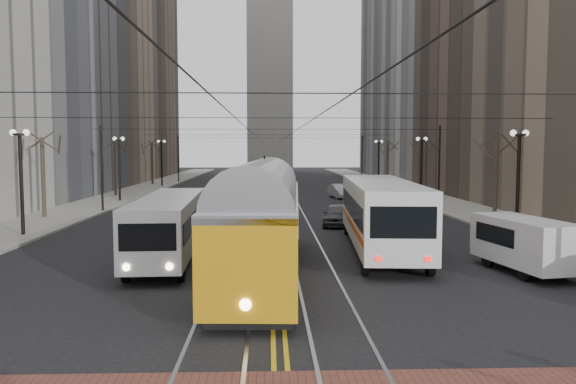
{
  "coord_description": "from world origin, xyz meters",
  "views": [
    {
      "loc": [
        -0.25,
        -12.87,
        4.86
      ],
      "look_at": [
        0.56,
        10.86,
        3.0
      ],
      "focal_mm": 35.0,
      "sensor_mm": 36.0,
      "label": 1
    }
  ],
  "objects": [
    {
      "name": "ground",
      "position": [
        0.0,
        0.0,
        0.0
      ],
      "size": [
        260.0,
        260.0,
        0.0
      ],
      "primitive_type": "plane",
      "color": "black",
      "rests_on": "ground"
    },
    {
      "name": "sidewalk_left",
      "position": [
        -15.0,
        45.0,
        0.07
      ],
      "size": [
        5.0,
        140.0,
        0.15
      ],
      "primitive_type": "cube",
      "color": "gray",
      "rests_on": "ground"
    },
    {
      "name": "sidewalk_right",
      "position": [
        15.0,
        45.0,
        0.07
      ],
      "size": [
        5.0,
        140.0,
        0.15
      ],
      "primitive_type": "cube",
      "color": "gray",
      "rests_on": "ground"
    },
    {
      "name": "streetcar_rails",
      "position": [
        0.0,
        45.0,
        0.0
      ],
      "size": [
        4.8,
        130.0,
        0.02
      ],
      "primitive_type": "cube",
      "color": "gray",
      "rests_on": "ground"
    },
    {
      "name": "centre_lines",
      "position": [
        0.0,
        45.0,
        0.01
      ],
      "size": [
        0.42,
        130.0,
        0.01
      ],
      "primitive_type": "cube",
      "color": "gold",
      "rests_on": "ground"
    },
    {
      "name": "building_left_mid",
      "position": [
        -25.5,
        46.0,
        17.0
      ],
      "size": [
        16.0,
        20.0,
        34.0
      ],
      "primitive_type": "cube",
      "color": "slate",
      "rests_on": "ground"
    },
    {
      "name": "building_left_far",
      "position": [
        -25.5,
        86.0,
        20.0
      ],
      "size": [
        16.0,
        20.0,
        40.0
      ],
      "primitive_type": "cube",
      "color": "brown",
      "rests_on": "ground"
    },
    {
      "name": "building_right_mid",
      "position": [
        25.5,
        46.0,
        17.0
      ],
      "size": [
        16.0,
        20.0,
        34.0
      ],
      "primitive_type": "cube",
      "color": "brown",
      "rests_on": "ground"
    },
    {
      "name": "building_right_far",
      "position": [
        25.5,
        86.0,
        20.0
      ],
      "size": [
        16.0,
        20.0,
        40.0
      ],
      "primitive_type": "cube",
      "color": "slate",
      "rests_on": "ground"
    },
    {
      "name": "lamp_posts",
      "position": [
        -0.0,
        28.75,
        2.8
      ],
      "size": [
        27.6,
        57.2,
        5.6
      ],
      "color": "black",
      "rests_on": "ground"
    },
    {
      "name": "street_trees",
      "position": [
        0.0,
        35.25,
        2.8
      ],
      "size": [
        31.68,
        53.28,
        5.6
      ],
      "color": "#382D23",
      "rests_on": "ground"
    },
    {
      "name": "trolley_wires",
      "position": [
        0.0,
        34.83,
        3.77
      ],
      "size": [
        25.96,
        120.0,
        6.6
      ],
      "color": "black",
      "rests_on": "ground"
    },
    {
      "name": "transit_bus",
      "position": [
        -4.63,
        11.69,
        1.37
      ],
      "size": [
        2.73,
        11.02,
        2.73
      ],
      "primitive_type": "cube",
      "rotation": [
        0.0,
        0.0,
        0.04
      ],
      "color": "silver",
      "rests_on": "ground"
    },
    {
      "name": "streetcar",
      "position": [
        -0.5,
        8.29,
        1.7
      ],
      "size": [
        3.38,
        14.5,
        3.39
      ],
      "primitive_type": "cube",
      "rotation": [
        0.0,
        0.0,
        -0.05
      ],
      "color": "#CB8E12",
      "rests_on": "ground"
    },
    {
      "name": "rear_bus",
      "position": [
        5.0,
        13.17,
        1.66
      ],
      "size": [
        3.66,
        12.86,
        3.31
      ],
      "primitive_type": "cube",
      "rotation": [
        0.0,
        0.0,
        -0.07
      ],
      "color": "white",
      "rests_on": "ground"
    },
    {
      "name": "cargo_van",
      "position": [
        9.68,
        8.4,
        1.06
      ],
      "size": [
        2.64,
        5.06,
        2.13
      ],
      "primitive_type": "cube",
      "rotation": [
        0.0,
        0.0,
        0.17
      ],
      "color": "silver",
      "rests_on": "ground"
    },
    {
      "name": "sedan_grey",
      "position": [
        4.01,
        22.0,
        0.68
      ],
      "size": [
        2.27,
        4.22,
        1.36
      ],
      "primitive_type": "imported",
      "rotation": [
        0.0,
        0.0,
        -0.17
      ],
      "color": "#3F4247",
      "rests_on": "ground"
    },
    {
      "name": "sedan_silver",
      "position": [
        6.66,
        41.39,
        0.68
      ],
      "size": [
        2.09,
        4.29,
        1.35
      ],
      "primitive_type": "imported",
      "rotation": [
        0.0,
        0.0,
        0.17
      ],
      "color": "#9A9DA1",
      "rests_on": "ground"
    }
  ]
}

